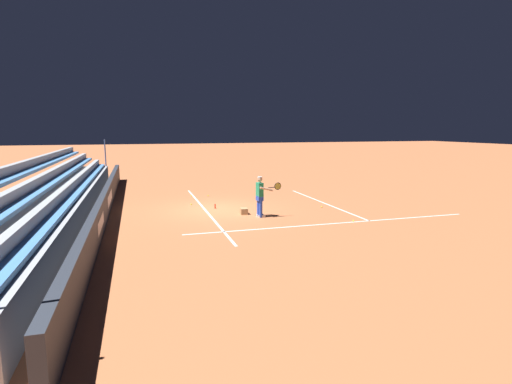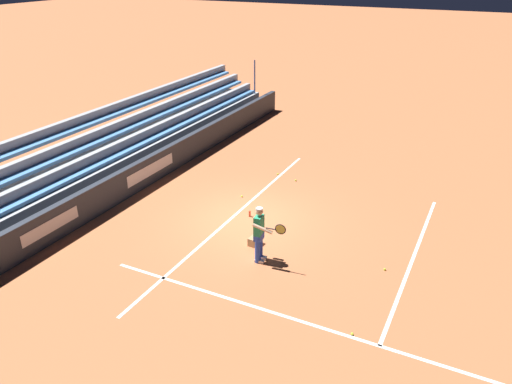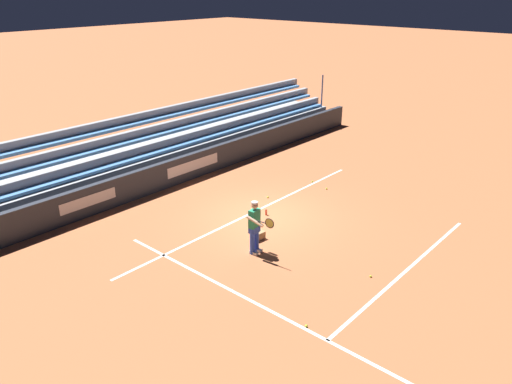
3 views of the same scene
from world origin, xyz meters
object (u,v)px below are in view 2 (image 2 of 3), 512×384
tennis_ball_midcourt (242,196)px  tennis_ball_stray_back (278,174)px  tennis_ball_by_box (385,269)px  tennis_player (260,234)px  ball_box_cardboard (255,241)px  water_bottle (250,214)px  tennis_ball_far_right (296,180)px  tennis_ball_on_baseline (352,334)px

tennis_ball_midcourt → tennis_ball_stray_back: bearing=172.4°
tennis_ball_stray_back → tennis_ball_by_box: same height
tennis_player → ball_box_cardboard: bearing=-145.0°
tennis_ball_stray_back → tennis_player: bearing=19.3°
tennis_ball_stray_back → water_bottle: bearing=9.4°
water_bottle → tennis_ball_far_right: bearing=175.4°
tennis_ball_by_box → tennis_ball_far_right: same height
ball_box_cardboard → tennis_ball_on_baseline: (2.63, 3.85, -0.10)m
tennis_ball_midcourt → tennis_ball_stray_back: 2.52m
tennis_ball_midcourt → tennis_ball_stray_back: size_ratio=1.00×
tennis_player → tennis_ball_by_box: 3.68m
tennis_ball_stray_back → water_bottle: water_bottle is taller
tennis_ball_on_baseline → tennis_ball_by_box: bearing=178.8°
tennis_player → tennis_ball_stray_back: tennis_player is taller
tennis_ball_far_right → tennis_player: bearing=11.9°
tennis_player → tennis_ball_on_baseline: bearing=60.4°
tennis_ball_on_baseline → water_bottle: water_bottle is taller
ball_box_cardboard → tennis_ball_far_right: ball_box_cardboard is taller
tennis_ball_far_right → tennis_ball_stray_back: bearing=-106.6°
tennis_ball_midcourt → tennis_ball_far_right: size_ratio=1.00×
tennis_ball_on_baseline → tennis_ball_midcourt: bearing=-133.2°
tennis_ball_midcourt → water_bottle: (1.23, 0.95, 0.08)m
tennis_player → ball_box_cardboard: 1.18m
ball_box_cardboard → tennis_ball_midcourt: (-2.80, -1.93, -0.10)m
tennis_player → ball_box_cardboard: size_ratio=4.29×
tennis_player → water_bottle: size_ratio=7.80×
tennis_ball_on_baseline → water_bottle: 6.40m
tennis_player → tennis_ball_stray_back: bearing=-160.7°
tennis_player → tennis_ball_far_right: 5.96m
tennis_player → tennis_ball_on_baseline: 3.93m
ball_box_cardboard → water_bottle: size_ratio=1.82×
tennis_ball_midcourt → ball_box_cardboard: bearing=34.6°
tennis_player → tennis_ball_on_baseline: size_ratio=25.98×
tennis_ball_by_box → tennis_ball_far_right: bearing=-135.2°
tennis_ball_on_baseline → tennis_ball_far_right: size_ratio=1.00×
tennis_ball_midcourt → tennis_ball_on_baseline: (5.43, 5.78, 0.00)m
tennis_ball_on_baseline → tennis_ball_far_right: same height
water_bottle → tennis_ball_stray_back: bearing=-170.6°
ball_box_cardboard → tennis_ball_midcourt: bearing=-145.4°
ball_box_cardboard → tennis_ball_far_right: (-5.03, -0.70, -0.10)m
tennis_ball_midcourt → tennis_ball_stray_back: (-2.50, 0.34, 0.00)m
tennis_player → tennis_ball_midcourt: (-3.53, -2.45, -0.86)m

